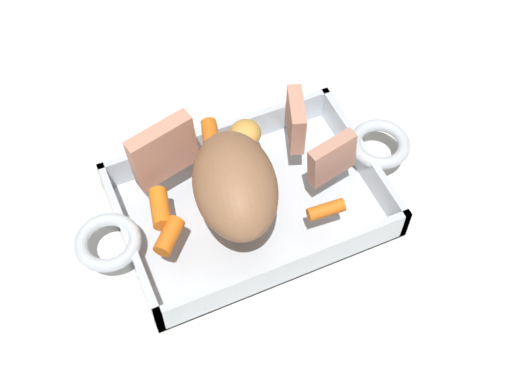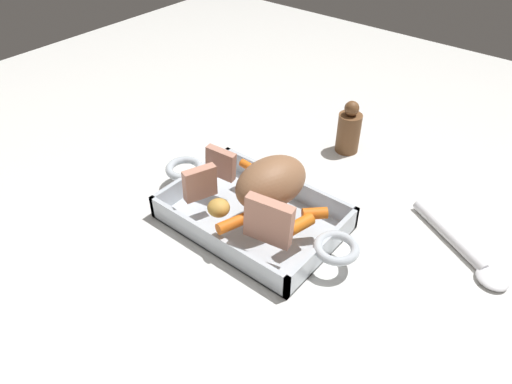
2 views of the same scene
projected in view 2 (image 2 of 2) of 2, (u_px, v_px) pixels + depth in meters
ground_plane at (253, 222)px, 0.93m from camera, size 2.27×2.27×0.00m
roasting_dish at (253, 214)px, 0.92m from camera, size 0.45×0.23×0.05m
pork_roast at (271, 182)px, 0.87m from camera, size 0.13×0.16×0.09m
roast_slice_outer at (221, 163)px, 0.94m from camera, size 0.07×0.03×0.07m
roast_slice_thick at (200, 183)px, 0.89m from camera, size 0.04×0.07×0.07m
roast_slice_thin at (269, 221)px, 0.79m from camera, size 0.09×0.04×0.09m
baby_carrot_northwest at (233, 223)px, 0.83m from camera, size 0.04×0.07×0.02m
baby_carrot_center_right at (300, 224)px, 0.83m from camera, size 0.03×0.05×0.02m
baby_carrot_long at (250, 167)px, 0.97m from camera, size 0.05×0.02×0.02m
baby_carrot_northeast at (315, 213)px, 0.85m from camera, size 0.05×0.05×0.02m
potato_halved at (219, 208)px, 0.86m from camera, size 0.06×0.06×0.03m
serving_spoon at (463, 249)px, 0.86m from camera, size 0.22×0.15×0.02m
pepper_mill at (349, 130)px, 1.10m from camera, size 0.05×0.05×0.13m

